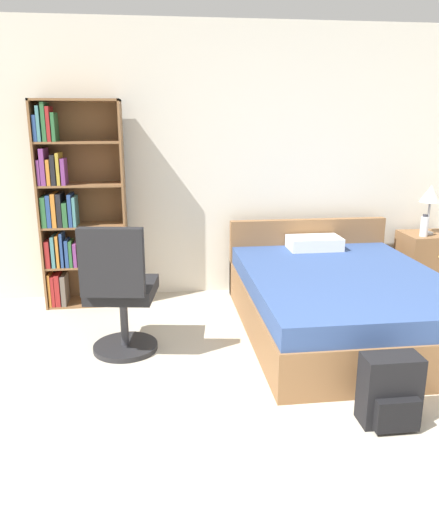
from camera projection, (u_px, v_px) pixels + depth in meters
name	position (u px, v px, depth m)	size (l,w,h in m)	color
wall_back	(238.00, 163.00, 4.89)	(9.00, 0.06, 2.60)	silver
bookshelf	(71.00, 207.00, 4.57)	(0.77, 0.31, 1.88)	brown
bed	(339.00, 299.00, 4.17)	(1.57, 2.09, 0.76)	brown
office_chair	(120.00, 294.00, 3.63)	(0.55, 0.62, 1.02)	#232326
nightstand	(426.00, 263.00, 5.08)	(0.51, 0.45, 0.61)	brown
table_lamp	(431.00, 196.00, 4.87)	(0.21, 0.21, 0.49)	#B2B2B7
water_bottle	(424.00, 226.00, 4.85)	(0.08, 0.08, 0.22)	silver
backpack_black	(390.00, 392.00, 2.86)	(0.33, 0.23, 0.42)	black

